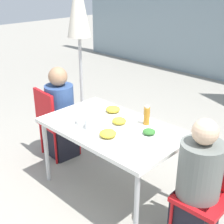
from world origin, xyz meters
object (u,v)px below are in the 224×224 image
Objects in this scene: chair_left at (53,118)px; chair_right at (208,186)px; drinking_cup at (89,124)px; person_right at (198,187)px; person_left at (61,116)px; salad_bowl at (84,120)px; bottle at (147,116)px; closed_umbrella at (79,15)px.

chair_right is (1.98, 0.11, 0.00)m from chair_left.
person_right is at bearing 11.75° from drinking_cup.
person_left is at bearing -3.27° from person_right.
drinking_cup is at bearing 9.93° from person_right.
salad_bowl is (0.75, -0.14, 0.27)m from chair_left.
chair_right is 4.55× the size of bottle.
person_left is 1.30× the size of chair_right.
person_right reaches higher than chair_right.
closed_umbrella is 14.10× the size of salad_bowl.
chair_left is 0.77× the size of person_left.
chair_left reaches higher than drinking_cup.
closed_umbrella is 11.28× the size of bottle.
chair_left reaches higher than salad_bowl.
closed_umbrella is (-0.37, 0.77, 1.09)m from chair_left.
closed_umbrella reaches higher than drinking_cup.
bottle is at bearing 42.26° from salad_bowl.
person_right is 2.66m from closed_umbrella.
bottle reaches higher than chair_right.
bottle is (1.20, 0.27, 0.33)m from chair_left.
drinking_cup is 0.67× the size of salad_bowl.
chair_right reaches higher than salad_bowl.
person_left is at bearing 162.16° from drinking_cup.
person_left reaches higher than drinking_cup.
chair_right is 8.44× the size of drinking_cup.
closed_umbrella reaches higher than person_right.
person_left is 5.92× the size of bottle.
closed_umbrella reaches higher than chair_right.
chair_left is at bearing 167.82° from drinking_cup.
person_left is 0.77m from salad_bowl.
drinking_cup is (-1.05, -0.22, 0.28)m from person_right.
salad_bowl is (-0.13, 0.05, -0.02)m from drinking_cup.
person_left reaches higher than salad_bowl.
bottle is at bearing 14.15° from person_left.
closed_umbrella is at bearing 162.20° from bottle.
closed_umbrella reaches higher than bottle.
closed_umbrella is 20.93× the size of drinking_cup.
chair_left and chair_right have the same top height.
chair_left is 1.94m from person_right.
drinking_cup is at bearing -20.16° from salad_bowl.
drinking_cup is at bearing -7.46° from chair_left.
bottle reaches higher than drinking_cup.
person_left is 10.98× the size of drinking_cup.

